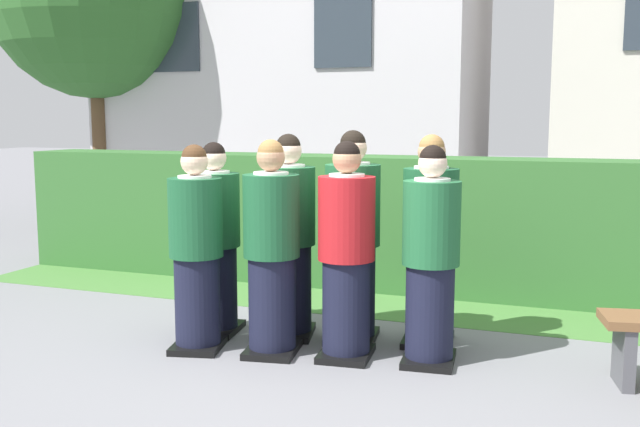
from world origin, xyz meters
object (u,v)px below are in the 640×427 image
at_px(student_front_row_1, 272,253).
at_px(student_in_red_blazer, 346,256).
at_px(student_front_row_3, 431,261).
at_px(student_rear_row_1, 289,241).
at_px(student_rear_row_0, 215,243).
at_px(student_rear_row_3, 430,245).
at_px(student_front_row_0, 196,253).
at_px(student_rear_row_2, 352,241).

xyz_separation_m(student_front_row_1, student_in_red_blazer, (0.55, 0.10, -0.00)).
bearing_deg(student_front_row_1, student_front_row_3, 9.43).
distance_m(student_in_red_blazer, student_rear_row_1, 0.70).
bearing_deg(student_rear_row_1, student_in_red_blazer, -30.52).
bearing_deg(student_front_row_1, student_in_red_blazer, 10.52).
xyz_separation_m(student_front_row_3, student_rear_row_0, (-1.82, 0.15, -0.00)).
bearing_deg(student_rear_row_3, student_rear_row_1, -170.45).
distance_m(student_front_row_3, student_rear_row_0, 1.82).
bearing_deg(student_front_row_0, student_front_row_3, 9.58).
distance_m(student_front_row_1, student_rear_row_3, 1.24).
bearing_deg(student_rear_row_2, student_front_row_1, -131.34).
bearing_deg(student_in_red_blazer, student_rear_row_2, 101.85).
bearing_deg(student_in_red_blazer, student_rear_row_1, 149.48).
xyz_separation_m(student_in_red_blazer, student_rear_row_0, (-1.21, 0.24, -0.01)).
height_order(student_front_row_1, student_rear_row_2, student_rear_row_2).
distance_m(student_in_red_blazer, student_rear_row_0, 1.24).
bearing_deg(student_rear_row_0, student_rear_row_1, 11.01).
bearing_deg(student_front_row_3, student_in_red_blazer, -171.57).
height_order(student_rear_row_1, student_rear_row_2, student_rear_row_2).
relative_size(student_front_row_0, student_rear_row_3, 0.96).
height_order(student_in_red_blazer, student_rear_row_3, student_rear_row_3).
height_order(student_in_red_blazer, student_rear_row_1, student_rear_row_1).
bearing_deg(student_in_red_blazer, student_front_row_3, 8.43).
height_order(student_in_red_blazer, student_rear_row_2, student_rear_row_2).
bearing_deg(student_front_row_1, student_rear_row_1, 96.44).
bearing_deg(student_front_row_3, student_front_row_0, -170.42).
xyz_separation_m(student_front_row_0, student_rear_row_1, (0.53, 0.56, 0.04)).
bearing_deg(student_rear_row_0, student_front_row_0, -80.19).
height_order(student_front_row_1, student_rear_row_1, student_rear_row_1).
xyz_separation_m(student_front_row_1, student_rear_row_3, (1.06, 0.65, 0.02)).
height_order(student_rear_row_1, student_rear_row_3, same).
xyz_separation_m(student_front_row_1, student_rear_row_1, (-0.05, 0.46, 0.02)).
relative_size(student_front_row_1, student_rear_row_2, 0.96).
height_order(student_front_row_0, student_front_row_3, student_front_row_3).
distance_m(student_front_row_3, student_rear_row_1, 1.24).
height_order(student_rear_row_0, student_rear_row_1, student_rear_row_1).
distance_m(student_front_row_0, student_rear_row_2, 1.22).
relative_size(student_rear_row_0, student_rear_row_3, 0.96).
bearing_deg(student_front_row_3, student_rear_row_3, 102.38).
distance_m(student_rear_row_0, student_rear_row_1, 0.62).
xyz_separation_m(student_front_row_0, student_front_row_3, (1.74, 0.29, 0.00)).
xyz_separation_m(student_rear_row_2, student_rear_row_3, (0.60, 0.12, -0.01)).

